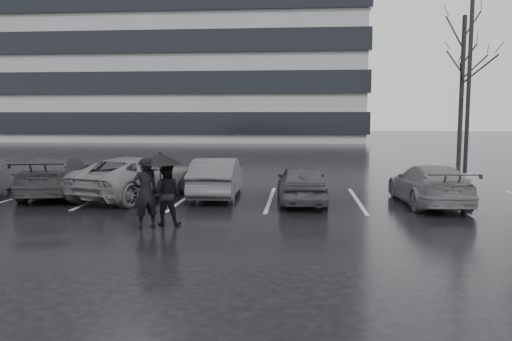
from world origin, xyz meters
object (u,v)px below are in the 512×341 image
object	(u,v)px
car_west_b	(137,177)
car_west_c	(59,175)
pedestrian_left	(145,193)
lamp_post	(469,73)
pedestrian_right	(166,194)
car_main	(301,183)
car_west_a	(217,178)
car_east	(429,185)
tree_north	(462,89)

from	to	relation	value
car_west_b	car_west_c	size ratio (longest dim) A/B	1.04
pedestrian_left	lamp_post	size ratio (longest dim) A/B	0.17
pedestrian_right	car_west_b	bearing A→B (deg)	-64.47
car_main	pedestrian_left	size ratio (longest dim) A/B	2.10
lamp_post	car_west_b	bearing A→B (deg)	-153.64
car_main	car_west_a	world-z (taller)	car_west_a
lamp_post	car_east	bearing A→B (deg)	-115.39
car_west_b	lamp_post	distance (m)	14.54
car_west_c	car_east	world-z (taller)	car_west_c
car_west_c	tree_north	distance (m)	22.99
car_west_a	pedestrian_right	world-z (taller)	pedestrian_right
car_west_a	car_west_b	world-z (taller)	car_west_b
car_west_a	tree_north	world-z (taller)	tree_north
car_west_a	tree_north	bearing A→B (deg)	-132.18
pedestrian_right	car_main	bearing A→B (deg)	-135.60
pedestrian_right	tree_north	size ratio (longest dim) A/B	0.18
car_east	lamp_post	world-z (taller)	lamp_post
car_east	car_main	bearing A→B (deg)	-3.01
car_west_a	pedestrian_right	distance (m)	4.37
pedestrian_left	pedestrian_right	xyz separation A→B (m)	(0.41, 0.36, -0.09)
car_main	lamp_post	size ratio (longest dim) A/B	0.37
car_west_b	tree_north	xyz separation A→B (m)	(14.85, 14.50, 3.57)
pedestrian_right	tree_north	bearing A→B (deg)	-126.17
car_west_a	pedestrian_left	distance (m)	4.80
tree_north	car_west_a	bearing A→B (deg)	-130.55
pedestrian_right	lamp_post	bearing A→B (deg)	-137.15
car_west_c	car_east	xyz separation A→B (m)	(12.10, -0.75, -0.07)
car_west_a	car_east	distance (m)	6.73
car_west_a	car_west_c	bearing A→B (deg)	-0.75
lamp_post	tree_north	bearing A→B (deg)	74.57
car_main	pedestrian_left	world-z (taller)	pedestrian_left
car_main	car_west_a	distance (m)	2.92
car_main	tree_north	xyz separation A→B (m)	(9.39, 15.10, 3.63)
car_west_a	car_west_b	distance (m)	2.67
car_main	car_east	xyz separation A→B (m)	(3.88, 0.01, -0.00)
car_west_a	pedestrian_left	xyz separation A→B (m)	(-0.96, -4.70, 0.20)
car_west_c	pedestrian_left	world-z (taller)	pedestrian_left
lamp_post	tree_north	distance (m)	8.59
car_west_b	car_east	size ratio (longest dim) A/B	1.16
car_west_a	car_west_c	distance (m)	5.42
lamp_post	car_west_c	bearing A→B (deg)	-158.43
car_east	tree_north	bearing A→B (deg)	-113.27
car_west_b	pedestrian_right	size ratio (longest dim) A/B	3.15
car_main	car_west_a	bearing A→B (deg)	-20.44
pedestrian_left	lamp_post	xyz separation A→B (m)	(10.87, 10.67, 3.67)
tree_north	car_east	bearing A→B (deg)	-110.08
car_main	car_west_b	bearing A→B (deg)	-9.86
car_west_a	car_main	bearing A→B (deg)	161.52
car_west_a	lamp_post	bearing A→B (deg)	-150.54
car_main	car_west_b	size ratio (longest dim) A/B	0.74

